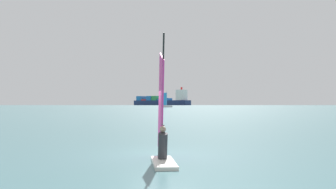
% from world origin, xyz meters
% --- Properties ---
extents(ground_plane, '(4000.00, 4000.00, 0.00)m').
position_xyz_m(ground_plane, '(0.00, 0.00, 0.00)').
color(ground_plane, '#386066').
extents(windsurfer, '(1.65, 3.78, 4.53)m').
position_xyz_m(windsurfer, '(0.54, -1.48, 1.10)').
color(windsurfer, white).
rests_on(windsurfer, ground_plane).
extents(cargo_ship, '(142.44, 69.72, 40.63)m').
position_xyz_m(cargo_ship, '(-223.26, 839.03, 10.11)').
color(cargo_ship, navy).
rests_on(cargo_ship, ground_plane).
extents(distant_headland, '(1141.22, 285.60, 50.04)m').
position_xyz_m(distant_headland, '(-182.71, 1546.30, 25.02)').
color(distant_headland, '#756B56').
rests_on(distant_headland, ground_plane).
extents(small_sailboat, '(8.16, 4.04, 10.93)m').
position_xyz_m(small_sailboat, '(-58.36, 229.61, 0.93)').
color(small_sailboat, white).
rests_on(small_sailboat, ground_plane).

